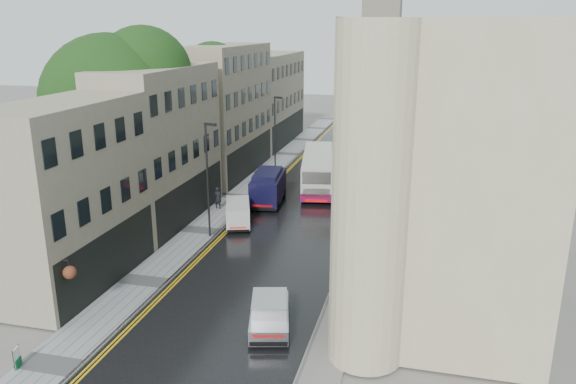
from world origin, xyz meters
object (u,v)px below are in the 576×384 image
at_px(tree_far, 192,111).
at_px(lamp_post_far, 275,137).
at_px(cream_bus, 303,179).
at_px(pedestrian, 218,198).
at_px(tree_near, 113,127).
at_px(silver_hatchback, 250,328).
at_px(lamp_post_near, 208,181).
at_px(estate_sign, 17,358).
at_px(white_van, 227,220).
at_px(navy_van, 251,192).
at_px(white_lorry, 360,147).

bearing_deg(tree_far, lamp_post_far, 11.29).
distance_m(cream_bus, pedestrian, 7.56).
bearing_deg(lamp_post_far, pedestrian, -85.18).
height_order(tree_near, silver_hatchback, tree_near).
distance_m(lamp_post_near, estate_sign, 16.69).
bearing_deg(tree_far, estate_sign, -80.41).
relative_size(white_van, estate_sign, 4.33).
xyz_separation_m(cream_bus, white_van, (-3.30, -9.40, -0.64)).
height_order(white_van, lamp_post_far, lamp_post_far).
xyz_separation_m(tree_near, pedestrian, (6.06, 4.01, -5.96)).
bearing_deg(tree_far, navy_van, -45.00).
distance_m(tree_near, estate_sign, 19.80).
bearing_deg(silver_hatchback, white_van, 99.78).
bearing_deg(cream_bus, tree_near, -152.59).
relative_size(tree_near, tree_far, 1.11).
distance_m(white_van, lamp_post_far, 15.22).
relative_size(tree_near, lamp_post_far, 1.86).
relative_size(tree_far, navy_van, 2.27).
relative_size(white_lorry, silver_hatchback, 2.12).
distance_m(cream_bus, lamp_post_far, 7.17).
xyz_separation_m(tree_far, white_van, (8.14, -13.42, -5.35)).
height_order(white_lorry, pedestrian, white_lorry).
height_order(tree_near, white_lorry, tree_near).
height_order(pedestrian, lamp_post_far, lamp_post_far).
height_order(white_van, estate_sign, white_van).
xyz_separation_m(cream_bus, estate_sign, (-6.21, -26.89, -0.96)).
distance_m(tree_near, lamp_post_far, 16.75).
xyz_separation_m(tree_far, lamp_post_near, (7.35, -14.71, -2.25)).
distance_m(white_lorry, lamp_post_far, 8.95).
relative_size(white_van, navy_van, 0.70).
bearing_deg(lamp_post_far, tree_far, -154.48).
relative_size(pedestrian, lamp_post_near, 0.23).
relative_size(tree_far, pedestrian, 7.16).
distance_m(tree_near, white_lorry, 25.04).
height_order(pedestrian, estate_sign, pedestrian).
xyz_separation_m(silver_hatchback, pedestrian, (-8.30, 17.65, 0.20)).
xyz_separation_m(pedestrian, estate_sign, (-0.54, -21.92, -0.43)).
bearing_deg(lamp_post_near, tree_far, 128.27).
bearing_deg(navy_van, lamp_post_far, 87.91).
bearing_deg(white_lorry, estate_sign, -101.98).
distance_m(tree_far, white_lorry, 16.62).
distance_m(lamp_post_far, estate_sign, 32.65).
height_order(tree_far, estate_sign, tree_far).
height_order(tree_near, lamp_post_far, tree_near).
distance_m(tree_far, silver_hatchback, 30.62).
bearing_deg(white_lorry, pedestrian, -118.00).
distance_m(tree_near, white_van, 10.40).
height_order(tree_far, navy_van, tree_far).
distance_m(pedestrian, lamp_post_near, 6.65).
relative_size(white_lorry, lamp_post_far, 1.16).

